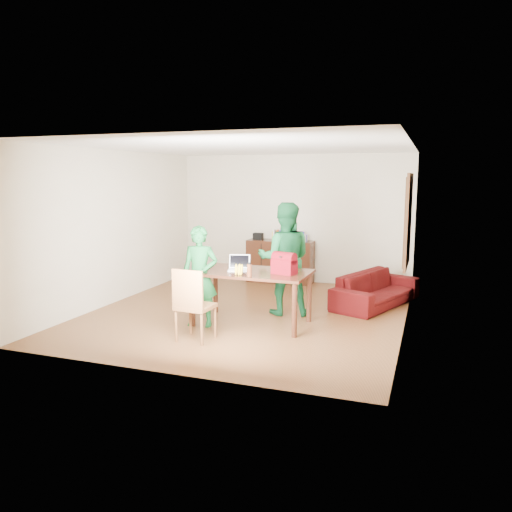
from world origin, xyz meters
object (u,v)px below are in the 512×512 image
at_px(person_far, 285,259).
at_px(bottle, 249,269).
at_px(sofa, 376,289).
at_px(person_near, 200,276).
at_px(red_bag, 284,265).
at_px(chair, 195,319).
at_px(laptop, 239,268).
at_px(table, 252,278).

xyz_separation_m(person_far, bottle, (-0.20, -1.12, 0.01)).
distance_m(bottle, sofa, 2.76).
bearing_deg(person_near, red_bag, 3.88).
xyz_separation_m(chair, person_far, (0.77, 1.73, 0.62)).
bearing_deg(bottle, laptop, 129.35).
distance_m(table, bottle, 0.45).
distance_m(person_far, laptop, 0.90).
bearing_deg(laptop, bottle, -67.25).
relative_size(person_far, red_bag, 5.30).
relative_size(table, bottle, 8.82).
xyz_separation_m(bottle, red_bag, (0.42, 0.34, 0.03)).
bearing_deg(person_far, sofa, -157.09).
height_order(table, laptop, laptop).
xyz_separation_m(person_near, bottle, (0.81, -0.04, 0.16)).
bearing_deg(person_near, person_far, 37.01).
bearing_deg(sofa, red_bag, 169.86).
relative_size(bottle, red_bag, 0.58).
distance_m(table, person_near, 0.78).
xyz_separation_m(table, bottle, (0.11, -0.39, 0.21)).
height_order(table, chair, chair).
relative_size(chair, laptop, 2.73).
bearing_deg(red_bag, person_near, -149.92).
height_order(chair, laptop, laptop).
height_order(table, person_far, person_far).
relative_size(chair, person_near, 0.67).
bearing_deg(table, sofa, 47.73).
bearing_deg(chair, bottle, 50.78).
xyz_separation_m(table, laptop, (-0.20, -0.01, 0.15)).
xyz_separation_m(red_bag, sofa, (1.15, 1.84, -0.67)).
relative_size(chair, red_bag, 2.95).
bearing_deg(red_bag, person_far, 121.95).
distance_m(chair, person_far, 1.99).
bearing_deg(sofa, person_far, 149.75).
relative_size(red_bag, sofa, 0.18).
distance_m(chair, bottle, 1.04).
height_order(person_far, red_bag, person_far).
xyz_separation_m(laptop, bottle, (0.31, -0.38, 0.06)).
bearing_deg(laptop, red_bag, -19.30).
relative_size(chair, person_far, 0.56).
height_order(chair, sofa, chair).
xyz_separation_m(bottle, sofa, (1.57, 2.18, -0.64)).
xyz_separation_m(chair, laptop, (0.26, 0.99, 0.57)).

